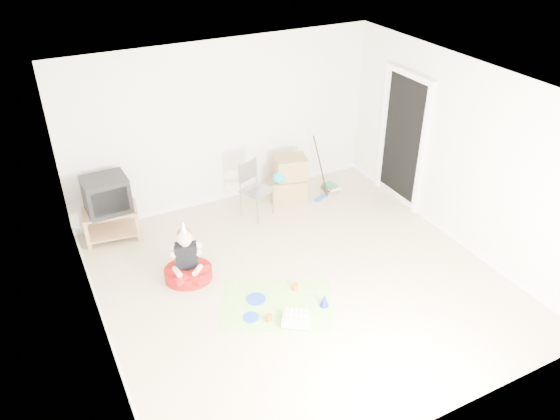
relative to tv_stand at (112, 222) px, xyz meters
name	(u,v)px	position (x,y,z in m)	size (l,w,h in m)	color
ground	(300,280)	(1.97, -2.13, -0.28)	(5.00, 5.00, 0.00)	beige
doorway_recess	(403,141)	(4.45, -0.93, 0.74)	(0.02, 0.90, 2.05)	black
tv_stand	(112,222)	(0.00, 0.00, 0.00)	(0.82, 0.58, 0.48)	#AD794E
crt_tv	(106,194)	(0.00, 0.00, 0.45)	(0.60, 0.50, 0.52)	black
folding_chair	(257,190)	(2.16, -0.37, 0.16)	(0.53, 0.52, 0.90)	gray
cardboard_boxes	(289,179)	(2.84, -0.13, 0.07)	(0.68, 0.58, 0.73)	#9A794A
floor_mop	(321,185)	(3.30, -0.40, -0.02)	(0.27, 0.32, 1.02)	#2265AE
book_pile	(330,187)	(3.60, -0.22, -0.22)	(0.26, 0.32, 0.12)	#297B48
seated_woman	(188,267)	(0.67, -1.43, -0.08)	(0.79, 0.79, 0.90)	#A0120E
party_mat	(277,305)	(1.47, -2.43, -0.28)	(1.36, 0.99, 0.01)	#F43390
birthday_cake	(296,320)	(1.53, -2.81, -0.24)	(0.42, 0.40, 0.15)	silver
blue_plate_near	(256,299)	(1.28, -2.22, -0.27)	(0.25, 0.25, 0.01)	#163EB6
blue_plate_far	(251,317)	(1.08, -2.49, -0.27)	(0.20, 0.20, 0.01)	#163EB6
orange_cup_near	(295,287)	(1.81, -2.27, -0.23)	(0.08, 0.08, 0.09)	#CD4C16
orange_cup_far	(269,318)	(1.26, -2.64, -0.23)	(0.08, 0.08, 0.09)	#CD4C16
blue_party_hat	(324,300)	(1.99, -2.71, -0.19)	(0.12, 0.12, 0.18)	#1B25C1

